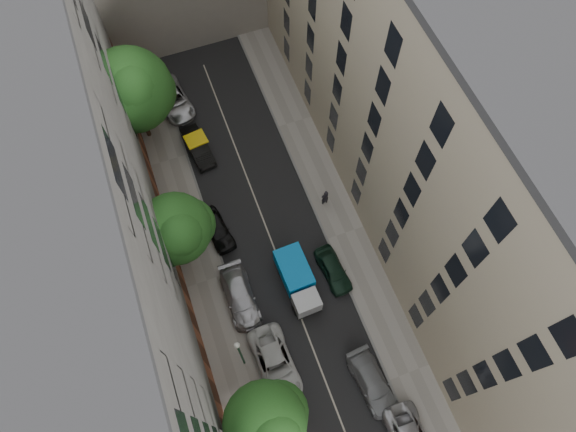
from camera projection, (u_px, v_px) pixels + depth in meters
name	position (u px, v px, depth m)	size (l,w,h in m)	color
ground	(277.00, 257.00, 38.41)	(120.00, 120.00, 0.00)	#4C4C49
road_surface	(277.00, 257.00, 38.40)	(8.00, 44.00, 0.02)	black
sidewalk_left	(207.00, 281.00, 37.52)	(3.00, 44.00, 0.15)	gray
sidewalk_right	(345.00, 233.00, 39.16)	(3.00, 44.00, 0.15)	gray
building_left	(83.00, 256.00, 27.74)	(8.00, 44.00, 20.00)	#4E4C49
building_right	(445.00, 138.00, 31.04)	(8.00, 44.00, 20.00)	tan
tarp_truck	(297.00, 280.00, 36.33)	(2.07, 4.89, 2.24)	black
car_left_2	(275.00, 363.00, 34.33)	(2.44, 5.29, 1.47)	silver
car_left_3	(240.00, 297.00, 36.32)	(2.04, 5.02, 1.46)	#B0B0B5
car_left_4	(217.00, 229.00, 38.64)	(1.60, 3.97, 1.35)	black
car_left_5	(198.00, 147.00, 41.79)	(1.49, 4.28, 1.41)	black
car_left_6	(173.00, 99.00, 43.85)	(2.43, 5.27, 1.46)	#B9BABF
car_right_1	(372.00, 383.00, 33.84)	(1.90, 4.68, 1.36)	gray
car_right_2	(333.00, 270.00, 37.26)	(1.58, 3.92, 1.34)	black
tree_near	(267.00, 425.00, 28.28)	(5.04, 4.73, 7.99)	#382619
tree_mid	(177.00, 230.00, 33.92)	(5.20, 4.91, 7.44)	#382619
tree_far	(133.00, 92.00, 37.97)	(6.51, 6.41, 8.89)	#382619
lamp_post	(240.00, 352.00, 31.60)	(0.36, 0.36, 5.90)	#16502F
pedestrian	(325.00, 197.00, 39.40)	(0.65, 0.43, 1.78)	black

